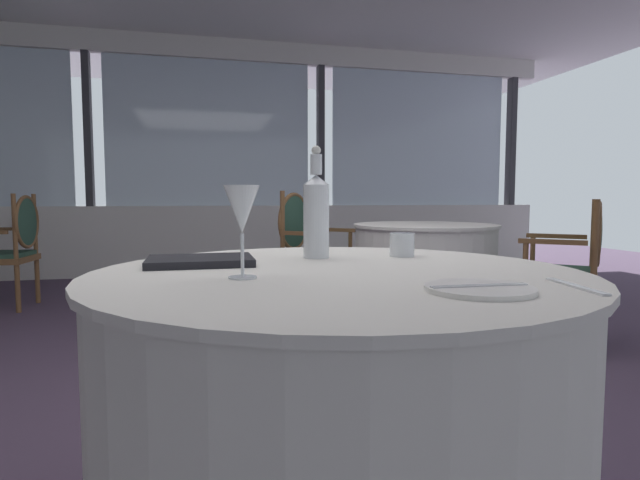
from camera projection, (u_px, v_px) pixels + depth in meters
ground_plane at (240, 407)px, 2.29m from camera, size 14.69×14.69×0.00m
window_wall_far at (211, 181)px, 6.31m from camera, size 9.00×0.14×2.89m
foreground_table at (337, 418)px, 1.29m from camera, size 1.22×1.22×0.76m
side_plate at (479, 289)px, 0.98m from camera, size 0.21×0.21×0.01m
butter_knife at (479, 286)px, 0.98m from camera, size 0.20×0.02×0.00m
dinner_fork at (576, 286)px, 1.02m from camera, size 0.05×0.19×0.00m
water_bottle at (316, 213)px, 1.52m from camera, size 0.08×0.08×0.33m
wine_glass at (242, 211)px, 1.12m from camera, size 0.08×0.08×0.21m
water_tumbler at (402, 245)px, 1.57m from camera, size 0.08×0.08×0.07m
menu_book at (200, 261)px, 1.37m from camera, size 0.28×0.20×0.02m
dining_chair_0_0 at (13, 243)px, 4.33m from camera, size 0.51×0.57×0.98m
background_table_1 at (424, 278)px, 3.56m from camera, size 1.00×1.00×0.76m
dining_chair_1_0 at (308, 245)px, 3.97m from camera, size 0.65×0.66×1.00m
dining_chair_1_1 at (572, 261)px, 3.12m from camera, size 0.65×0.66×0.94m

